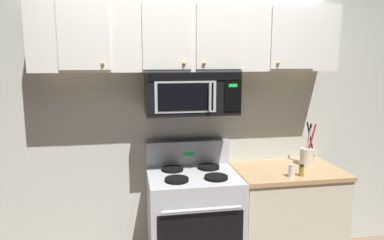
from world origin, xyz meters
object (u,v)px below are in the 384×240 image
Objects in this scene: stove_range at (193,223)px; salt_shaker at (292,171)px; spice_jar at (302,170)px; utensil_crock_cream at (307,155)px; over_range_microwave at (191,92)px.

salt_shaker is at bearing -15.13° from stove_range.
stove_range reaches higher than spice_jar.
stove_range is 2.87× the size of utensil_crock_cream.
over_range_microwave is at bearing 157.21° from salt_shaker.
utensil_crock_cream reaches higher than stove_range.
over_range_microwave reaches higher than spice_jar.
stove_range is 1.19m from utensil_crock_cream.
spice_jar is at bearing -124.52° from utensil_crock_cream.
spice_jar is (-0.19, -0.28, -0.05)m from utensil_crock_cream.
salt_shaker is 1.08× the size of spice_jar.
stove_range is 10.67× the size of salt_shaker.
over_range_microwave is 7.85× the size of spice_jar.
stove_range is 0.94m from salt_shaker.
utensil_crock_cream is 0.34m from spice_jar.
utensil_crock_cream is at bearing -1.95° from over_range_microwave.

